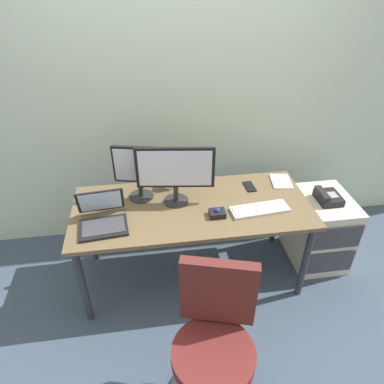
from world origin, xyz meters
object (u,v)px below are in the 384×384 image
(desk_phone, at_px, (328,197))
(cell_phone, at_px, (250,187))
(coffee_mug, at_px, (171,181))
(paper_notepad, at_px, (281,181))
(monitor_side, at_px, (139,170))
(keyboard, at_px, (260,209))
(file_cabinet, at_px, (319,229))
(office_chair, at_px, (214,350))
(laptop, at_px, (102,218))
(monitor_main, at_px, (175,171))
(trackball_mouse, at_px, (217,213))

(desk_phone, bearing_deg, cell_phone, 167.37)
(coffee_mug, distance_m, paper_notepad, 0.87)
(monitor_side, relative_size, keyboard, 0.98)
(monitor_side, xyz_separation_m, cell_phone, (0.83, 0.01, -0.23))
(file_cabinet, bearing_deg, office_chair, -137.29)
(laptop, bearing_deg, desk_phone, 5.41)
(file_cabinet, distance_m, desk_phone, 0.34)
(laptop, relative_size, paper_notepad, 1.63)
(monitor_main, bearing_deg, keyboard, -18.92)
(cell_phone, bearing_deg, trackball_mouse, -138.53)
(trackball_mouse, relative_size, paper_notepad, 0.53)
(monitor_main, height_order, keyboard, monitor_main)
(coffee_mug, relative_size, cell_phone, 0.83)
(keyboard, relative_size, cell_phone, 2.96)
(monitor_side, bearing_deg, desk_phone, -4.77)
(desk_phone, xyz_separation_m, paper_notepad, (-0.32, 0.17, 0.07))
(office_chair, height_order, cell_phone, office_chair)
(office_chair, distance_m, monitor_main, 1.15)
(laptop, bearing_deg, file_cabinet, 5.94)
(keyboard, height_order, coffee_mug, coffee_mug)
(desk_phone, height_order, office_chair, office_chair)
(office_chair, relative_size, monitor_main, 1.75)
(desk_phone, height_order, coffee_mug, coffee_mug)
(monitor_main, relative_size, cell_phone, 3.82)
(monitor_side, height_order, trackball_mouse, monitor_side)
(file_cabinet, xyz_separation_m, laptop, (-1.69, -0.18, 0.45))
(keyboard, relative_size, coffee_mug, 3.55)
(office_chair, bearing_deg, coffee_mug, 95.05)
(paper_notepad, bearing_deg, office_chair, -123.26)
(office_chair, xyz_separation_m, monitor_side, (-0.34, 1.11, 0.50))
(file_cabinet, distance_m, paper_notepad, 0.55)
(monitor_main, bearing_deg, coffee_mug, 96.01)
(file_cabinet, distance_m, trackball_mouse, 1.03)
(laptop, height_order, coffee_mug, laptop)
(monitor_main, xyz_separation_m, keyboard, (0.57, -0.19, -0.24))
(monitor_side, xyz_separation_m, coffee_mug, (0.23, 0.10, -0.18))
(laptop, distance_m, paper_notepad, 1.40)
(desk_phone, bearing_deg, paper_notepad, 152.75)
(desk_phone, height_order, cell_phone, cell_phone)
(office_chair, distance_m, trackball_mouse, 0.88)
(office_chair, bearing_deg, monitor_main, 94.87)
(coffee_mug, xyz_separation_m, cell_phone, (0.60, -0.08, -0.05))
(monitor_main, xyz_separation_m, paper_notepad, (0.85, 0.14, -0.25))
(monitor_side, distance_m, trackball_mouse, 0.63)
(desk_phone, xyz_separation_m, cell_phone, (-0.59, 0.13, 0.07))
(keyboard, height_order, paper_notepad, keyboard)
(desk_phone, distance_m, coffee_mug, 1.22)
(office_chair, relative_size, coffee_mug, 8.04)
(monitor_main, xyz_separation_m, trackball_mouse, (0.26, -0.21, -0.23))
(desk_phone, distance_m, monitor_side, 1.46)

